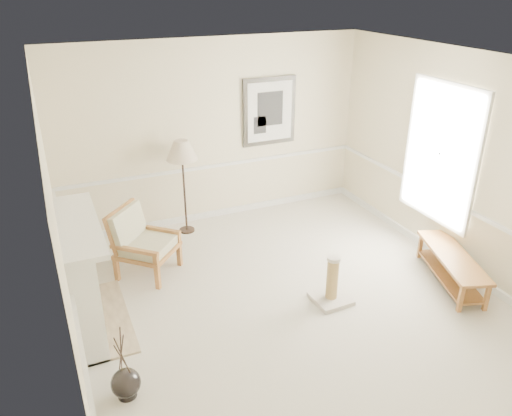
{
  "coord_description": "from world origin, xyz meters",
  "views": [
    {
      "loc": [
        -2.46,
        -4.51,
        3.71
      ],
      "look_at": [
        -0.17,
        0.7,
        1.04
      ],
      "focal_mm": 35.0,
      "sensor_mm": 36.0,
      "label": 1
    }
  ],
  "objects": [
    {
      "name": "scratching_post",
      "position": [
        0.48,
        -0.15,
        0.2
      ],
      "size": [
        0.46,
        0.46,
        0.63
      ],
      "rotation": [
        0.0,
        0.0,
        0.03
      ],
      "color": "beige",
      "rests_on": "ground"
    },
    {
      "name": "floor_lamp",
      "position": [
        -0.63,
        2.4,
        1.31
      ],
      "size": [
        0.58,
        0.58,
        1.5
      ],
      "rotation": [
        0.0,
        0.0,
        0.28
      ],
      "color": "black",
      "rests_on": "ground"
    },
    {
      "name": "room",
      "position": [
        0.14,
        0.08,
        1.87
      ],
      "size": [
        5.04,
        5.54,
        2.92
      ],
      "color": "beige",
      "rests_on": "ground"
    },
    {
      "name": "fireplace",
      "position": [
        -2.34,
        0.6,
        0.64
      ],
      "size": [
        0.64,
        1.64,
        1.31
      ],
      "color": "white",
      "rests_on": "ground"
    },
    {
      "name": "bench",
      "position": [
        2.15,
        -0.41,
        0.27
      ],
      "size": [
        0.86,
        1.47,
        0.4
      ],
      "rotation": [
        0.0,
        0.0,
        -0.33
      ],
      "color": "olive",
      "rests_on": "ground"
    },
    {
      "name": "ground",
      "position": [
        0.0,
        0.0,
        0.0
      ],
      "size": [
        5.5,
        5.5,
        0.0
      ],
      "primitive_type": "plane",
      "color": "silver",
      "rests_on": "ground"
    },
    {
      "name": "armchair",
      "position": [
        -1.53,
        1.49,
        0.5
      ],
      "size": [
        1.02,
        1.01,
        0.93
      ],
      "rotation": [
        0.0,
        0.0,
        0.83
      ],
      "color": "olive",
      "rests_on": "ground"
    },
    {
      "name": "floor_vase",
      "position": [
        -2.15,
        -0.7,
        0.15
      ],
      "size": [
        0.29,
        0.29,
        0.84
      ],
      "rotation": [
        0.0,
        0.0,
        0.16
      ],
      "color": "black",
      "rests_on": "ground"
    }
  ]
}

